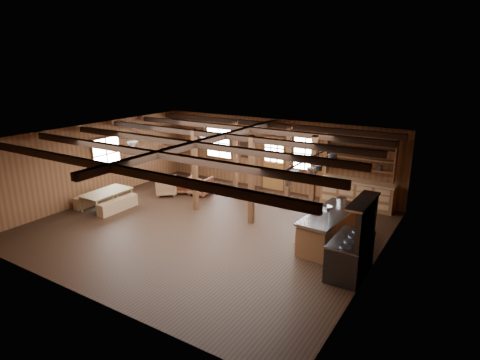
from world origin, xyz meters
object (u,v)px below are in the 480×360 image
at_px(kitchen_island, 328,228).
at_px(dining_table, 108,200).
at_px(armchair_c, 167,186).
at_px(armchair_a, 183,184).
at_px(armchair_b, 200,185).
at_px(commercial_range, 352,251).

relative_size(kitchen_island, dining_table, 1.51).
xyz_separation_m(dining_table, armchair_c, (0.77, 2.16, 0.05)).
relative_size(armchair_a, armchair_b, 0.91).
xyz_separation_m(armchair_a, armchair_b, (0.71, 0.17, 0.03)).
bearing_deg(armchair_b, armchair_c, 28.77).
bearing_deg(kitchen_island, dining_table, -167.02).
bearing_deg(armchair_b, armchair_a, 8.29).
height_order(armchair_b, armchair_c, armchair_b).
distance_m(commercial_range, armchair_a, 7.92).
bearing_deg(dining_table, armchair_b, -32.92).
xyz_separation_m(kitchen_island, armchair_b, (-5.68, 1.59, -0.12)).
bearing_deg(kitchen_island, armchair_c, 175.82).
bearing_deg(armchair_c, armchair_b, -95.71).
relative_size(dining_table, armchair_a, 2.33).
bearing_deg(kitchen_island, armchair_b, 167.53).
bearing_deg(commercial_range, armchair_b, 156.71).
distance_m(dining_table, armchair_b, 3.41).
height_order(dining_table, armchair_b, armchair_b).
relative_size(armchair_b, armchair_c, 1.03).
distance_m(kitchen_island, armchair_b, 5.90).
bearing_deg(armchair_b, dining_table, 52.18).
bearing_deg(armchair_a, armchair_b, 156.02).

